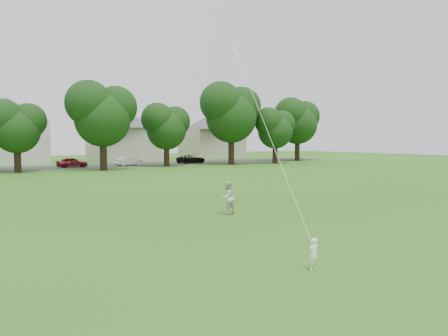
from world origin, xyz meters
TOP-DOWN VIEW (x-y plane):
  - ground at (0.00, 0.00)m, footprint 160.00×160.00m
  - street at (0.00, 42.00)m, footprint 90.00×7.00m
  - toddler at (-1.34, -3.40)m, footprint 0.31×0.20m
  - older_boy at (1.70, 4.69)m, footprint 0.81×0.68m
  - kite at (1.42, 2.02)m, footprint 3.25×5.88m
  - tree_row at (3.09, 35.73)m, footprint 80.13×9.28m
  - house_row at (0.19, 52.00)m, footprint 77.92×14.13m

SIDE VIEW (x-z plane):
  - ground at x=0.00m, z-range 0.00..0.00m
  - street at x=0.00m, z-range 0.00..0.01m
  - toddler at x=-1.34m, z-range 0.00..0.84m
  - older_boy at x=1.70m, z-range 0.00..1.48m
  - kite at x=1.42m, z-range -2.84..11.35m
  - house_row at x=0.19m, z-range -0.31..10.06m
  - tree_row at x=3.09m, z-range 0.85..11.90m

